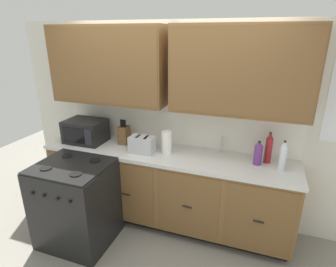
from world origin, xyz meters
The scene contains 12 objects.
ground_plane centered at (0.00, 0.00, 0.00)m, with size 8.00×8.00×0.00m, color gray.
wall_unit centered at (0.00, 0.50, 1.62)m, with size 4.09×0.40×2.36m.
counter_run centered at (0.00, 0.30, 0.48)m, with size 2.92×0.64×0.93m.
stove_range centered at (-0.80, -0.33, 0.47)m, with size 0.76×0.68×0.95m.
microwave centered at (-1.05, 0.29, 1.07)m, with size 0.48×0.37×0.28m.
toaster centered at (-0.25, 0.23, 1.03)m, with size 0.28×0.18×0.19m.
knife_block centered at (-0.57, 0.40, 1.05)m, with size 0.11×0.14×0.31m.
sink_faucet centered at (0.61, 0.51, 1.03)m, with size 0.02×0.02×0.20m, color #B2B5BA.
paper_towel_roll centered at (0.02, 0.30, 1.06)m, with size 0.12×0.12×0.26m, color white.
bottle_clear centered at (1.24, 0.28, 1.09)m, with size 0.07×0.07×0.32m.
bottle_red centered at (1.10, 0.43, 1.10)m, with size 0.07×0.07×0.34m.
bottle_violet centered at (1.00, 0.35, 1.06)m, with size 0.08×0.08×0.26m.
Camera 1 is at (1.00, -2.40, 2.22)m, focal length 29.40 mm.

